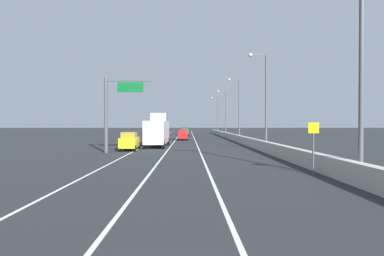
{
  "coord_description": "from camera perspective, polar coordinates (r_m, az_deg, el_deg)",
  "views": [
    {
      "loc": [
        0.25,
        -3.06,
        2.94
      ],
      "look_at": [
        0.75,
        36.51,
        2.4
      ],
      "focal_mm": 29.52,
      "sensor_mm": 36.0,
      "label": 1
    }
  ],
  "objects": [
    {
      "name": "lamp_post_right_fourth",
      "position": [
        75.52,
        5.93,
        3.26
      ],
      "size": [
        2.14,
        0.44,
        10.9
      ],
      "color": "#4C4C51",
      "rests_on": "ground_plane"
    },
    {
      "name": "car_yellow_2",
      "position": [
        35.6,
        -11.19,
        -2.35
      ],
      "size": [
        1.89,
        4.47,
        2.01
      ],
      "color": "gold",
      "rests_on": "ground_plane"
    },
    {
      "name": "speed_advisory_sign",
      "position": [
        19.3,
        21.08,
        -2.77
      ],
      "size": [
        0.6,
        0.11,
        3.0
      ],
      "color": "#4C4C51",
      "rests_on": "ground_plane"
    },
    {
      "name": "box_truck",
      "position": [
        40.71,
        -6.27,
        -0.55
      ],
      "size": [
        2.61,
        8.49,
        4.36
      ],
      "color": "silver",
      "rests_on": "ground_plane"
    },
    {
      "name": "lamp_post_right_near",
      "position": [
        18.19,
        27.6,
        11.05
      ],
      "size": [
        2.14,
        0.44,
        10.9
      ],
      "color": "#4C4C51",
      "rests_on": "ground_plane"
    },
    {
      "name": "lane_stripe_right",
      "position": [
        58.15,
        0.5,
        -2.12
      ],
      "size": [
        0.16,
        130.0,
        0.0
      ],
      "primitive_type": "cube",
      "color": "silver",
      "rests_on": "ground_plane"
    },
    {
      "name": "car_red_3",
      "position": [
        56.72,
        -1.69,
        -1.19
      ],
      "size": [
        1.88,
        4.09,
        2.0
      ],
      "color": "red",
      "rests_on": "ground_plane"
    },
    {
      "name": "overhead_sign_gantry",
      "position": [
        32.71,
        -14.03,
        3.89
      ],
      "size": [
        4.68,
        0.36,
        7.5
      ],
      "color": "#47474C",
      "rests_on": "ground_plane"
    },
    {
      "name": "lamp_post_right_fifth",
      "position": [
        95.12,
        4.5,
        2.75
      ],
      "size": [
        2.14,
        0.44,
        10.9
      ],
      "color": "#4C4C51",
      "rests_on": "ground_plane"
    },
    {
      "name": "car_blue_4",
      "position": [
        91.51,
        -4.88,
        -0.44
      ],
      "size": [
        1.99,
        4.58,
        2.01
      ],
      "color": "#1E389E",
      "rests_on": "ground_plane"
    },
    {
      "name": "ground_plane",
      "position": [
        67.13,
        -0.94,
        -1.73
      ],
      "size": [
        320.0,
        320.0,
        0.0
      ],
      "primitive_type": "plane",
      "color": "#26282B"
    },
    {
      "name": "car_green_0",
      "position": [
        79.74,
        -1.29,
        -0.58
      ],
      "size": [
        2.02,
        4.42,
        2.09
      ],
      "color": "#196033",
      "rests_on": "ground_plane"
    },
    {
      "name": "car_silver_1",
      "position": [
        79.25,
        -5.81,
        -0.58
      ],
      "size": [
        1.86,
        4.74,
        2.13
      ],
      "color": "#B7B7BC",
      "rests_on": "ground_plane"
    },
    {
      "name": "lane_stripe_center",
      "position": [
        58.18,
        -2.95,
        -2.11
      ],
      "size": [
        0.16,
        130.0,
        0.0
      ],
      "primitive_type": "cube",
      "color": "silver",
      "rests_on": "ground_plane"
    },
    {
      "name": "lamp_post_right_third",
      "position": [
        56.0,
        8.3,
        4.12
      ],
      "size": [
        2.14,
        0.44,
        10.9
      ],
      "color": "#4C4C51",
      "rests_on": "ground_plane"
    },
    {
      "name": "lane_stripe_left",
      "position": [
        58.42,
        -6.38,
        -2.11
      ],
      "size": [
        0.16,
        130.0,
        0.0
      ],
      "primitive_type": "cube",
      "color": "silver",
      "rests_on": "ground_plane"
    },
    {
      "name": "jersey_barrier_right",
      "position": [
        43.88,
        9.87,
        -2.35
      ],
      "size": [
        0.6,
        120.0,
        1.1
      ],
      "primitive_type": "cube",
      "color": "#B2ADA3",
      "rests_on": "ground_plane"
    },
    {
      "name": "lamp_post_right_second",
      "position": [
        36.66,
        12.9,
        5.88
      ],
      "size": [
        2.14,
        0.44,
        10.9
      ],
      "color": "#4C4C51",
      "rests_on": "ground_plane"
    }
  ]
}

